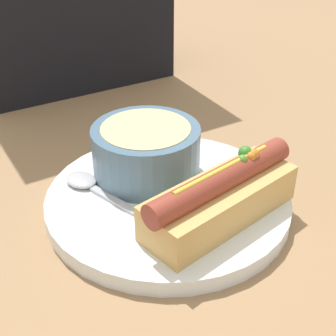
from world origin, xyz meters
TOP-DOWN VIEW (x-y plane):
  - ground_plane at (0.00, 0.00)m, footprint 4.00×4.00m
  - dinner_plate at (0.00, 0.00)m, footprint 0.27×0.27m
  - hot_dog at (0.02, -0.06)m, footprint 0.18×0.09m
  - soup_bowl at (-0.00, 0.05)m, footprint 0.12×0.12m
  - spoon at (-0.07, 0.04)m, footprint 0.07×0.17m

SIDE VIEW (x-z plane):
  - ground_plane at x=0.00m, z-range 0.00..0.00m
  - dinner_plate at x=0.00m, z-range 0.00..0.02m
  - spoon at x=-0.07m, z-range 0.02..0.03m
  - hot_dog at x=0.02m, z-range 0.01..0.08m
  - soup_bowl at x=0.00m, z-range 0.02..0.08m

